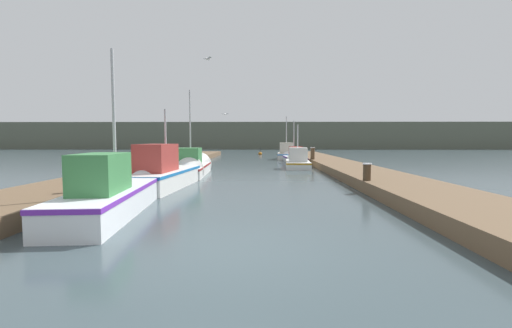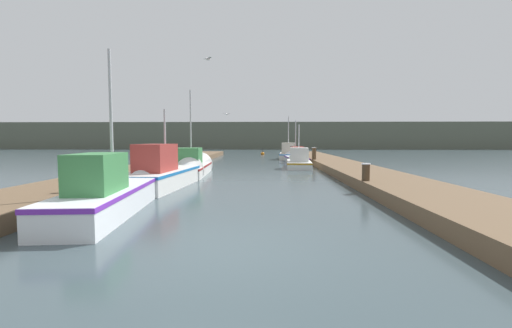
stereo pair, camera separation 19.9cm
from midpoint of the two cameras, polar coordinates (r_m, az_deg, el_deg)
The scene contains 16 objects.
ground_plane at distance 6.08m, azimuth -5.98°, elevation -14.17°, with size 200.00×200.00×0.00m.
dock_left at distance 22.72m, azimuth -14.91°, elevation -0.25°, with size 2.79×40.00×0.42m.
dock_right at distance 22.33m, azimuth 14.26°, elevation -0.31°, with size 2.79×40.00×0.42m.
distant_shore_ridge at distance 71.84m, azimuth 0.97°, elevation 4.69°, with size 120.00×16.00×5.11m.
fishing_boat_0 at distance 9.91m, azimuth -22.00°, elevation -4.33°, with size 1.89×6.21×4.54m.
fishing_boat_1 at distance 14.49m, azimuth -14.20°, elevation -1.39°, with size 2.08×6.05×3.54m.
fishing_boat_2 at distance 19.25m, azimuth -10.27°, elevation -0.33°, with size 2.01×6.31×5.08m.
fishing_boat_3 at distance 23.60m, azimuth 7.34°, elevation 0.45°, with size 1.85×5.33×3.39m.
fishing_boat_4 at distance 28.78m, azimuth 6.71°, elevation 1.10°, with size 1.69×5.66×3.84m.
fishing_boat_5 at distance 33.27m, azimuth 5.57°, elevation 1.71°, with size 1.91×5.32×4.57m.
mooring_piling_0 at distance 10.89m, azimuth -27.32°, elevation -3.73°, with size 0.25×0.25×0.99m.
mooring_piling_1 at distance 12.88m, azimuth 18.25°, elevation -2.19°, with size 0.32×0.32×1.05m.
mooring_piling_2 at distance 25.26m, azimuth 9.87°, elevation 1.28°, with size 0.34×0.34×1.31m.
channel_buoy at distance 41.70m, azimuth 1.25°, elevation 1.73°, with size 0.44×0.44×0.94m.
seagull_lead at distance 26.39m, azimuth -4.70°, elevation 8.29°, with size 0.56×0.31×0.12m.
seagull_1 at distance 17.19m, azimuth -7.73°, elevation 16.96°, with size 0.45×0.49×0.12m.
Camera 2 is at (0.87, -5.72, 1.91)m, focal length 24.00 mm.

